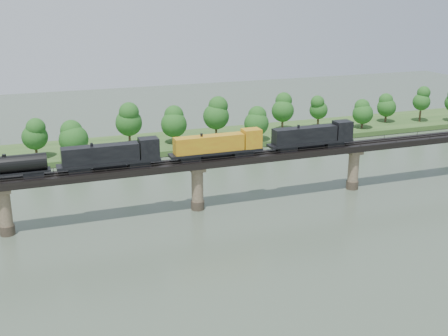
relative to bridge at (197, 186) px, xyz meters
name	(u,v)px	position (x,y,z in m)	size (l,w,h in m)	color
ground	(249,269)	(0.00, -30.00, -5.46)	(400.00, 400.00, 0.00)	#3A4939
far_bank	(145,145)	(0.00, 55.00, -4.66)	(300.00, 24.00, 1.60)	#2E4F1F
bridge	(197,186)	(0.00, 0.00, 0.00)	(236.00, 30.00, 11.50)	#473A2D
bridge_superstructure	(197,159)	(0.00, 0.00, 6.33)	(220.00, 4.90, 0.75)	black
far_treeline	(120,125)	(-8.21, 50.52, 3.37)	(289.06, 17.54, 13.60)	#382619
freight_train	(183,149)	(-3.13, 0.00, 8.86)	(85.64, 3.34, 5.89)	black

